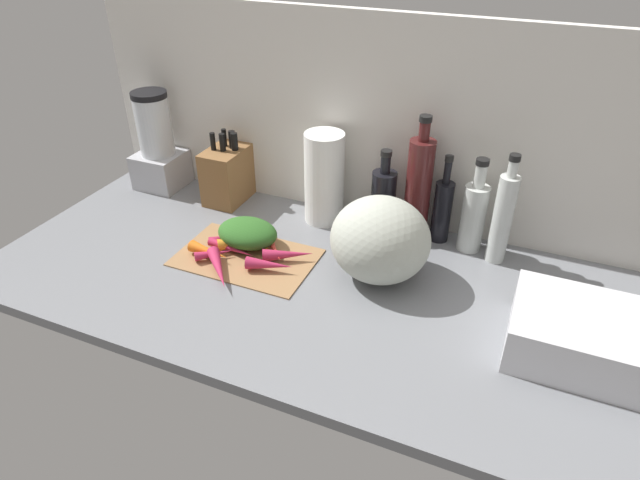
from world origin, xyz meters
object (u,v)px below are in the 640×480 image
(bottle_1, at_px, (418,188))
(carrot_5, at_px, (250,233))
(dish_rack, at_px, (580,336))
(carrot_7, at_px, (288,255))
(bottle_3, at_px, (473,215))
(knife_block, at_px, (228,174))
(carrot_1, at_px, (233,244))
(carrot_10, at_px, (261,245))
(carrot_0, at_px, (231,249))
(carrot_6, at_px, (209,252))
(carrot_11, at_px, (235,237))
(paper_towel_roll, at_px, (324,178))
(carrot_8, at_px, (271,243))
(cutting_board, at_px, (246,257))
(carrot_4, at_px, (236,243))
(carrot_12, at_px, (255,242))
(bottle_2, at_px, (442,209))
(winter_squash, at_px, (380,240))
(blender_appliance, at_px, (158,147))
(bottle_4, at_px, (503,217))
(carrot_3, at_px, (219,269))
(bottle_0, at_px, (383,200))
(carrot_9, at_px, (214,254))

(bottle_1, bearing_deg, carrot_5, -154.54)
(carrot_5, bearing_deg, dish_rack, -8.61)
(carrot_7, distance_m, bottle_3, 0.52)
(knife_block, relative_size, bottle_3, 0.84)
(carrot_5, bearing_deg, carrot_1, -102.00)
(carrot_7, xyz_separation_m, carrot_10, (-0.10, 0.02, -0.01))
(carrot_10, distance_m, knife_block, 0.34)
(carrot_0, distance_m, carrot_6, 0.06)
(carrot_7, bearing_deg, carrot_1, -178.34)
(carrot_11, relative_size, paper_towel_roll, 0.52)
(bottle_1, bearing_deg, carrot_8, -145.63)
(carrot_6, bearing_deg, cutting_board, 26.06)
(cutting_board, relative_size, dish_rack, 1.30)
(carrot_10, bearing_deg, carrot_4, -156.73)
(carrot_12, relative_size, dish_rack, 0.40)
(bottle_2, bearing_deg, winter_squash, -113.97)
(carrot_8, relative_size, carrot_10, 1.67)
(carrot_6, height_order, blender_appliance, blender_appliance)
(carrot_5, relative_size, blender_appliance, 0.43)
(carrot_7, xyz_separation_m, knife_block, (-0.34, 0.26, 0.07))
(carrot_7, height_order, knife_block, knife_block)
(carrot_4, distance_m, knife_block, 0.32)
(carrot_12, height_order, bottle_1, bottle_1)
(bottle_3, bearing_deg, carrot_10, -155.53)
(carrot_8, xyz_separation_m, bottle_4, (0.58, 0.20, 0.11))
(bottle_1, bearing_deg, knife_block, -178.66)
(carrot_6, relative_size, bottle_2, 0.46)
(carrot_4, bearing_deg, knife_block, 124.16)
(carrot_4, xyz_separation_m, carrot_10, (0.06, 0.03, -0.01))
(carrot_0, relative_size, paper_towel_roll, 0.54)
(bottle_4, bearing_deg, carrot_3, -150.68)
(paper_towel_roll, bearing_deg, knife_block, 179.95)
(dish_rack, bearing_deg, carrot_3, -176.09)
(carrot_0, height_order, paper_towel_roll, paper_towel_roll)
(carrot_4, relative_size, dish_rack, 0.35)
(carrot_10, xyz_separation_m, bottle_0, (0.28, 0.24, 0.08))
(carrot_9, height_order, bottle_0, bottle_0)
(carrot_0, height_order, carrot_6, carrot_6)
(blender_appliance, bearing_deg, carrot_3, -39.53)
(carrot_9, bearing_deg, bottle_0, 41.70)
(carrot_10, relative_size, blender_appliance, 0.33)
(carrot_6, height_order, carrot_7, carrot_7)
(winter_squash, height_order, bottle_3, bottle_3)
(cutting_board, relative_size, carrot_11, 2.58)
(knife_block, bearing_deg, winter_squash, -20.48)
(carrot_0, distance_m, bottle_2, 0.60)
(carrot_4, distance_m, carrot_9, 0.07)
(carrot_10, bearing_deg, carrot_6, -139.69)
(cutting_board, bearing_deg, carrot_11, 141.58)
(carrot_12, height_order, knife_block, knife_block)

